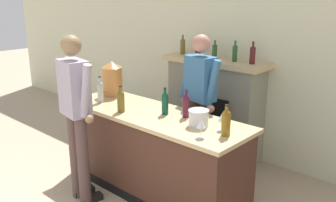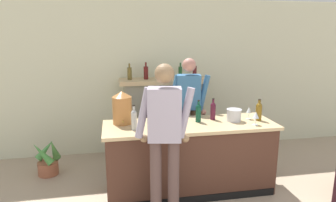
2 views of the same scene
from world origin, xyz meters
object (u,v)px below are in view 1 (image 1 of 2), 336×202
at_px(wine_bottle_port_short, 121,100).
at_px(wine_bottle_rose_blush, 100,91).
at_px(wine_bottle_chardonnay_pale, 165,102).
at_px(person_customer, 76,113).
at_px(potted_plant_corner, 102,117).
at_px(wine_glass_back_row, 201,124).
at_px(person_bartender, 200,101).
at_px(copper_dispenser, 112,78).
at_px(ice_bucket_steel, 199,118).
at_px(wine_bottle_riesling_slim, 186,105).
at_px(fireplace_stone, 214,106).
at_px(wine_bottle_burgundy_dark, 226,122).
at_px(wine_glass_front_left, 222,118).

distance_m(wine_bottle_port_short, wine_bottle_rose_blush, 0.48).
height_order(wine_bottle_port_short, wine_bottle_chardonnay_pale, wine_bottle_chardonnay_pale).
bearing_deg(person_customer, potted_plant_corner, 135.94).
bearing_deg(wine_glass_back_row, wine_bottle_chardonnay_pale, 158.63).
distance_m(potted_plant_corner, wine_bottle_rose_blush, 1.84).
bearing_deg(person_customer, wine_bottle_rose_blush, 118.06).
xyz_separation_m(person_bartender, copper_dispenser, (-1.04, -0.49, 0.20)).
relative_size(ice_bucket_steel, wine_bottle_riesling_slim, 0.69).
bearing_deg(wine_bottle_rose_blush, wine_glass_back_row, -3.15).
height_order(fireplace_stone, wine_bottle_burgundy_dark, fireplace_stone).
height_order(person_bartender, wine_glass_back_row, person_bartender).
xyz_separation_m(person_customer, wine_glass_back_row, (1.30, 0.46, 0.07)).
xyz_separation_m(fireplace_stone, ice_bucket_steel, (0.76, -1.36, 0.35)).
height_order(wine_bottle_riesling_slim, wine_bottle_burgundy_dark, wine_bottle_riesling_slim).
bearing_deg(fireplace_stone, wine_glass_front_left, -52.55).
relative_size(person_customer, wine_bottle_port_short, 6.19).
bearing_deg(wine_glass_back_row, fireplace_stone, 121.39).
distance_m(wine_bottle_burgundy_dark, wine_glass_back_row, 0.24).
relative_size(wine_glass_back_row, wine_glass_front_left, 1.03).
xyz_separation_m(potted_plant_corner, wine_glass_back_row, (2.88, -1.07, 0.87)).
bearing_deg(wine_glass_back_row, person_bartender, 128.22).
height_order(wine_bottle_port_short, wine_bottle_burgundy_dark, wine_bottle_burgundy_dark).
distance_m(fireplace_stone, wine_glass_front_left, 1.70).
bearing_deg(wine_bottle_burgundy_dark, ice_bucket_steel, 174.10).
relative_size(person_bartender, wine_bottle_chardonnay_pale, 5.91).
distance_m(wine_bottle_burgundy_dark, wine_glass_front_left, 0.14).
distance_m(copper_dispenser, wine_glass_front_left, 1.77).
height_order(person_customer, wine_bottle_rose_blush, person_customer).
bearing_deg(wine_bottle_burgundy_dark, wine_glass_front_left, 142.00).
distance_m(fireplace_stone, wine_glass_back_row, 1.91).
distance_m(potted_plant_corner, wine_bottle_chardonnay_pale, 2.47).
bearing_deg(wine_glass_back_row, wine_glass_front_left, 82.88).
bearing_deg(wine_bottle_chardonnay_pale, potted_plant_corner, 160.07).
relative_size(fireplace_stone, wine_bottle_rose_blush, 5.24).
relative_size(copper_dispenser, wine_bottle_riesling_slim, 1.45).
height_order(ice_bucket_steel, wine_bottle_burgundy_dark, wine_bottle_burgundy_dark).
distance_m(person_bartender, wine_bottle_rose_blush, 1.21).
distance_m(person_bartender, wine_bottle_port_short, 0.98).
distance_m(wine_bottle_burgundy_dark, wine_bottle_chardonnay_pale, 0.85).
bearing_deg(wine_bottle_rose_blush, wine_bottle_chardonnay_pale, 11.97).
relative_size(fireplace_stone, wine_glass_back_row, 9.34).
bearing_deg(wine_bottle_port_short, fireplace_stone, 84.31).
distance_m(person_customer, person_bartender, 1.47).
xyz_separation_m(fireplace_stone, wine_bottle_port_short, (-0.16, -1.58, 0.41)).
bearing_deg(wine_bottle_chardonnay_pale, wine_bottle_burgundy_dark, -5.49).
xyz_separation_m(person_bartender, wine_bottle_riesling_slim, (0.22, -0.52, 0.11)).
relative_size(wine_bottle_riesling_slim, wine_glass_front_left, 1.75).
xyz_separation_m(fireplace_stone, person_bartender, (0.28, -0.71, 0.29)).
bearing_deg(wine_bottle_burgundy_dark, copper_dispenser, 174.04).
height_order(potted_plant_corner, wine_bottle_rose_blush, wine_bottle_rose_blush).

